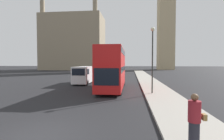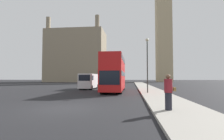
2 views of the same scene
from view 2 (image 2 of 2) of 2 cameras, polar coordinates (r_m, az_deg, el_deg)
ground_plane at (r=10.79m, az=-15.68°, el=-12.01°), size 300.00×300.00×0.00m
sidewalk_strip at (r=10.35m, az=21.20°, el=-11.91°), size 3.10×120.00×0.15m
clock_tower at (r=91.76m, az=16.34°, el=21.02°), size 7.28×7.45×74.99m
building_block_distant at (r=81.31m, az=-11.43°, el=4.30°), size 25.16×15.15×27.89m
red_double_decker_bus at (r=22.83m, az=0.73°, el=-0.74°), size 2.45×10.08×4.54m
white_van at (r=28.51m, az=-7.53°, el=-3.53°), size 2.04×5.95×2.43m
pedestrian at (r=9.42m, az=17.95°, el=-6.88°), size 0.56×0.40×1.82m
street_lamp at (r=20.02m, az=11.44°, el=4.15°), size 0.36×0.36×6.10m
parked_sedan at (r=48.05m, az=-1.80°, el=-3.91°), size 1.89×4.50×1.52m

